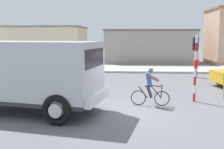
{
  "coord_description": "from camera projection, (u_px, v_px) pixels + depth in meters",
  "views": [
    {
      "loc": [
        0.17,
        -10.82,
        3.12
      ],
      "look_at": [
        -0.6,
        2.5,
        1.2
      ],
      "focal_mm": 43.22,
      "sensor_mm": 36.0,
      "label": 1
    }
  ],
  "objects": [
    {
      "name": "ground_plane",
      "position": [
        123.0,
        112.0,
        11.15
      ],
      "size": [
        120.0,
        120.0,
        0.0
      ],
      "primitive_type": "plane",
      "color": "slate"
    },
    {
      "name": "sidewalk_far",
      "position": [
        126.0,
        69.0,
        25.18
      ],
      "size": [
        80.0,
        5.0,
        0.16
      ],
      "primitive_type": "cube",
      "color": "#ADADA8",
      "rests_on": "ground"
    },
    {
      "name": "truck_foreground",
      "position": [
        35.0,
        72.0,
        10.86
      ],
      "size": [
        5.8,
        3.62,
        2.9
      ],
      "color": "#B2B7BC",
      "rests_on": "ground"
    },
    {
      "name": "cyclist",
      "position": [
        150.0,
        87.0,
        12.04
      ],
      "size": [
        1.73,
        0.5,
        1.72
      ],
      "color": "black",
      "rests_on": "ground"
    },
    {
      "name": "traffic_light_pole",
      "position": [
        195.0,
        58.0,
        12.69
      ],
      "size": [
        0.24,
        0.43,
        3.2
      ],
      "color": "red",
      "rests_on": "ground"
    },
    {
      "name": "pedestrian_near_kerb",
      "position": [
        196.0,
        66.0,
        20.27
      ],
      "size": [
        0.34,
        0.22,
        1.62
      ],
      "color": "#2D334C",
      "rests_on": "ground"
    },
    {
      "name": "building_corner_left",
      "position": [
        43.0,
        44.0,
        31.73
      ],
      "size": [
        9.59,
        6.97,
        4.21
      ],
      "color": "beige",
      "rests_on": "ground"
    },
    {
      "name": "building_mid_block",
      "position": [
        149.0,
        46.0,
        31.18
      ],
      "size": [
        10.02,
        6.39,
        3.82
      ],
      "color": "#9E9389",
      "rests_on": "ground"
    }
  ]
}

